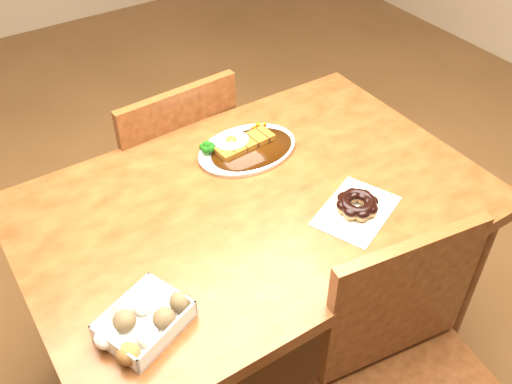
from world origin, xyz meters
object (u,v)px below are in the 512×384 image
table (256,226)px  donut_box (144,322)px  chair_far (168,174)px  pon_de_ring (357,205)px  katsu_curry_plate (245,147)px

table → donut_box: donut_box is taller
table → chair_far: size_ratio=1.38×
pon_de_ring → table: bearing=136.5°
donut_box → pon_de_ring: (0.60, 0.03, -0.00)m
donut_box → katsu_curry_plate: bearing=38.7°
katsu_curry_plate → pon_de_ring: bearing=-74.7°
katsu_curry_plate → pon_de_ring: size_ratio=1.11×
donut_box → table: bearing=27.1°
table → donut_box: size_ratio=5.59×
chair_far → donut_box: chair_far is taller
chair_far → pon_de_ring: size_ratio=3.28×
table → katsu_curry_plate: katsu_curry_plate is taller
chair_far → table: bearing=88.5°
table → katsu_curry_plate: (0.09, 0.19, 0.11)m
donut_box → pon_de_ring: donut_box is taller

